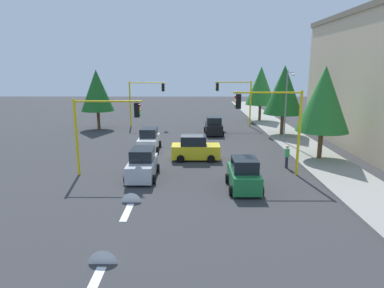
{
  "coord_description": "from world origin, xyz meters",
  "views": [
    {
      "loc": [
        28.5,
        0.39,
        7.21
      ],
      "look_at": [
        1.63,
        0.28,
        1.2
      ],
      "focal_mm": 31.89,
      "sensor_mm": 36.0,
      "label": 1
    }
  ],
  "objects_px": {
    "tree_roadside_mid": "(284,90)",
    "pedestrian_crossing": "(287,156)",
    "car_green": "(244,175)",
    "tree_roadside_near": "(324,99)",
    "car_black": "(214,126)",
    "traffic_signal_near_right": "(103,122)",
    "car_silver": "(142,165)",
    "street_lamp_curbside": "(287,99)",
    "tree_roadside_far": "(261,86)",
    "traffic_signal_far_right": "(144,95)",
    "tree_opposite_side": "(97,90)",
    "traffic_signal_far_left": "(236,94)",
    "car_yellow": "(195,149)",
    "car_white": "(149,140)",
    "traffic_signal_near_left": "(273,116)"
  },
  "relations": [
    {
      "from": "street_lamp_curbside",
      "to": "tree_roadside_far",
      "type": "relative_size",
      "value": 0.94
    },
    {
      "from": "car_yellow",
      "to": "tree_roadside_near",
      "type": "bearing_deg",
      "value": 90.0
    },
    {
      "from": "car_green",
      "to": "car_silver",
      "type": "xyz_separation_m",
      "value": [
        -2.23,
        -6.46,
        0.0
      ]
    },
    {
      "from": "tree_roadside_mid",
      "to": "street_lamp_curbside",
      "type": "bearing_deg",
      "value": -10.33
    },
    {
      "from": "tree_opposite_side",
      "to": "pedestrian_crossing",
      "type": "distance_m",
      "value": 24.77
    },
    {
      "from": "traffic_signal_far_left",
      "to": "car_black",
      "type": "xyz_separation_m",
      "value": [
        5.23,
        -3.04,
        -3.1
      ]
    },
    {
      "from": "tree_roadside_far",
      "to": "street_lamp_curbside",
      "type": "bearing_deg",
      "value": -1.19
    },
    {
      "from": "traffic_signal_near_left",
      "to": "traffic_signal_far_right",
      "type": "bearing_deg",
      "value": -150.32
    },
    {
      "from": "car_green",
      "to": "pedestrian_crossing",
      "type": "bearing_deg",
      "value": 139.8
    },
    {
      "from": "car_green",
      "to": "tree_roadside_far",
      "type": "bearing_deg",
      "value": 167.29
    },
    {
      "from": "pedestrian_crossing",
      "to": "traffic_signal_near_right",
      "type": "bearing_deg",
      "value": -82.6
    },
    {
      "from": "tree_roadside_mid",
      "to": "car_silver",
      "type": "bearing_deg",
      "value": -41.68
    },
    {
      "from": "traffic_signal_near_right",
      "to": "traffic_signal_far_right",
      "type": "height_order",
      "value": "traffic_signal_far_right"
    },
    {
      "from": "street_lamp_curbside",
      "to": "car_white",
      "type": "relative_size",
      "value": 1.76
    },
    {
      "from": "car_green",
      "to": "car_silver",
      "type": "distance_m",
      "value": 6.83
    },
    {
      "from": "car_yellow",
      "to": "car_silver",
      "type": "distance_m",
      "value": 5.82
    },
    {
      "from": "street_lamp_curbside",
      "to": "car_yellow",
      "type": "height_order",
      "value": "street_lamp_curbside"
    },
    {
      "from": "car_green",
      "to": "pedestrian_crossing",
      "type": "xyz_separation_m",
      "value": [
        -4.51,
        3.81,
        0.01
      ]
    },
    {
      "from": "tree_roadside_far",
      "to": "tree_roadside_mid",
      "type": "height_order",
      "value": "tree_roadside_mid"
    },
    {
      "from": "traffic_signal_far_left",
      "to": "car_green",
      "type": "distance_m",
      "value": 23.16
    },
    {
      "from": "tree_roadside_mid",
      "to": "car_white",
      "type": "relative_size",
      "value": 1.89
    },
    {
      "from": "car_green",
      "to": "car_yellow",
      "type": "distance_m",
      "value": 7.43
    },
    {
      "from": "street_lamp_curbside",
      "to": "car_yellow",
      "type": "bearing_deg",
      "value": -57.06
    },
    {
      "from": "traffic_signal_far_left",
      "to": "car_black",
      "type": "bearing_deg",
      "value": -30.16
    },
    {
      "from": "tree_roadside_near",
      "to": "car_yellow",
      "type": "height_order",
      "value": "tree_roadside_near"
    },
    {
      "from": "tree_opposite_side",
      "to": "traffic_signal_far_left",
      "type": "bearing_deg",
      "value": 96.83
    },
    {
      "from": "tree_roadside_far",
      "to": "car_black",
      "type": "height_order",
      "value": "tree_roadside_far"
    },
    {
      "from": "tree_roadside_near",
      "to": "car_black",
      "type": "relative_size",
      "value": 1.83
    },
    {
      "from": "traffic_signal_near_right",
      "to": "car_silver",
      "type": "bearing_deg",
      "value": 76.83
    },
    {
      "from": "street_lamp_curbside",
      "to": "car_black",
      "type": "relative_size",
      "value": 1.74
    },
    {
      "from": "tree_roadside_far",
      "to": "tree_opposite_side",
      "type": "height_order",
      "value": "tree_roadside_far"
    },
    {
      "from": "car_black",
      "to": "tree_roadside_near",
      "type": "bearing_deg",
      "value": 36.09
    },
    {
      "from": "traffic_signal_near_left",
      "to": "tree_opposite_side",
      "type": "height_order",
      "value": "tree_opposite_side"
    },
    {
      "from": "tree_roadside_mid",
      "to": "pedestrian_crossing",
      "type": "xyz_separation_m",
      "value": [
        12.33,
        -2.74,
        -4.02
      ]
    },
    {
      "from": "car_yellow",
      "to": "pedestrian_crossing",
      "type": "xyz_separation_m",
      "value": [
        2.33,
        6.72,
        0.01
      ]
    },
    {
      "from": "traffic_signal_far_right",
      "to": "car_yellow",
      "type": "xyz_separation_m",
      "value": [
        16.0,
        6.22,
        -3.06
      ]
    },
    {
      "from": "street_lamp_curbside",
      "to": "car_white",
      "type": "height_order",
      "value": "street_lamp_curbside"
    },
    {
      "from": "tree_roadside_far",
      "to": "traffic_signal_far_left",
      "type": "bearing_deg",
      "value": -43.58
    },
    {
      "from": "tree_roadside_far",
      "to": "car_silver",
      "type": "height_order",
      "value": "tree_roadside_far"
    },
    {
      "from": "car_silver",
      "to": "tree_roadside_mid",
      "type": "bearing_deg",
      "value": 138.32
    },
    {
      "from": "tree_roadside_far",
      "to": "car_black",
      "type": "distance_m",
      "value": 12.16
    },
    {
      "from": "car_black",
      "to": "car_silver",
      "type": "distance_m",
      "value": 16.39
    },
    {
      "from": "traffic_signal_near_right",
      "to": "car_white",
      "type": "bearing_deg",
      "value": 164.31
    },
    {
      "from": "traffic_signal_far_left",
      "to": "car_green",
      "type": "bearing_deg",
      "value": -5.62
    },
    {
      "from": "car_white",
      "to": "tree_roadside_mid",
      "type": "bearing_deg",
      "value": 116.4
    },
    {
      "from": "traffic_signal_far_right",
      "to": "tree_opposite_side",
      "type": "distance_m",
      "value": 5.72
    },
    {
      "from": "traffic_signal_near_right",
      "to": "street_lamp_curbside",
      "type": "xyz_separation_m",
      "value": [
        -9.61,
        14.82,
        0.64
      ]
    },
    {
      "from": "tree_roadside_far",
      "to": "car_yellow",
      "type": "bearing_deg",
      "value": -24.13
    },
    {
      "from": "tree_opposite_side",
      "to": "tree_roadside_mid",
      "type": "bearing_deg",
      "value": 79.22
    },
    {
      "from": "tree_roadside_far",
      "to": "pedestrian_crossing",
      "type": "height_order",
      "value": "tree_roadside_far"
    }
  ]
}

